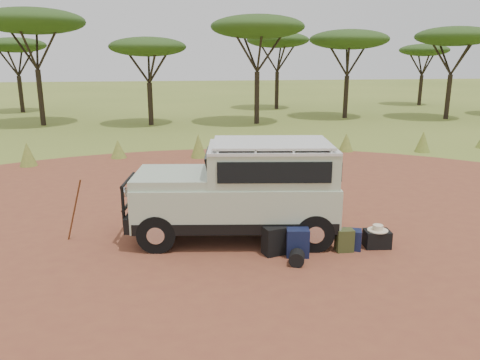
{
  "coord_description": "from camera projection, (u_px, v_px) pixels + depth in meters",
  "views": [
    {
      "loc": [
        -1.18,
        -8.67,
        3.69
      ],
      "look_at": [
        0.43,
        1.46,
        1.0
      ],
      "focal_mm": 35.0,
      "sensor_mm": 36.0,
      "label": 1
    }
  ],
  "objects": [
    {
      "name": "safari_hat",
      "position": [
        378.0,
        229.0,
        9.29
      ],
      "size": [
        0.41,
        0.41,
        0.12
      ],
      "color": "beige",
      "rests_on": "hard_case"
    },
    {
      "name": "grass_fringe",
      "position": [
        202.0,
        148.0,
        17.59
      ],
      "size": [
        36.6,
        1.6,
        0.9
      ],
      "color": "olive",
      "rests_on": "ground"
    },
    {
      "name": "dirt_clearing",
      "position": [
        230.0,
        247.0,
        9.39
      ],
      "size": [
        23.0,
        23.0,
        0.01
      ],
      "primitive_type": "cylinder",
      "color": "brown",
      "rests_on": "ground"
    },
    {
      "name": "acacia_treeline",
      "position": [
        196.0,
        37.0,
        27.2
      ],
      "size": [
        46.7,
        13.2,
        6.26
      ],
      "color": "black",
      "rests_on": "ground"
    },
    {
      "name": "walking_staff",
      "position": [
        74.0,
        210.0,
        9.53
      ],
      "size": [
        0.43,
        0.26,
        1.35
      ],
      "primitive_type": "cylinder",
      "rotation": [
        0.32,
        0.0,
        1.06
      ],
      "color": "brown",
      "rests_on": "ground"
    },
    {
      "name": "backpack_olive",
      "position": [
        344.0,
        240.0,
        9.14
      ],
      "size": [
        0.34,
        0.25,
        0.46
      ],
      "primitive_type": "cube",
      "rotation": [
        0.0,
        0.0,
        -0.03
      ],
      "color": "#3C431E",
      "rests_on": "ground"
    },
    {
      "name": "duffel_navy",
      "position": [
        352.0,
        240.0,
        9.24
      ],
      "size": [
        0.44,
        0.39,
        0.41
      ],
      "primitive_type": "cube",
      "rotation": [
        0.0,
        0.0,
        -0.39
      ],
      "color": "#131C3E",
      "rests_on": "ground"
    },
    {
      "name": "safari_vehicle",
      "position": [
        242.0,
        192.0,
        9.65
      ],
      "size": [
        4.43,
        2.26,
        2.06
      ],
      "rotation": [
        0.0,
        0.0,
        -0.14
      ],
      "color": "#A9BCA0",
      "rests_on": "ground"
    },
    {
      "name": "stuff_sack",
      "position": [
        297.0,
        258.0,
        8.54
      ],
      "size": [
        0.36,
        0.36,
        0.28
      ],
      "primitive_type": "cylinder",
      "rotation": [
        1.57,
        0.0,
        -0.33
      ],
      "color": "black",
      "rests_on": "ground"
    },
    {
      "name": "backpack_black",
      "position": [
        274.0,
        241.0,
        8.99
      ],
      "size": [
        0.48,
        0.4,
        0.56
      ],
      "primitive_type": "cube",
      "rotation": [
        0.0,
        0.0,
        0.26
      ],
      "color": "black",
      "rests_on": "ground"
    },
    {
      "name": "ground",
      "position": [
        230.0,
        247.0,
        9.39
      ],
      "size": [
        140.0,
        140.0,
        0.0
      ],
      "primitive_type": "plane",
      "color": "olive",
      "rests_on": "ground"
    },
    {
      "name": "hard_case",
      "position": [
        377.0,
        239.0,
        9.35
      ],
      "size": [
        0.53,
        0.4,
        0.35
      ],
      "primitive_type": "cube",
      "rotation": [
        0.0,
        0.0,
        -0.1
      ],
      "color": "black",
      "rests_on": "ground"
    },
    {
      "name": "backpack_navy",
      "position": [
        297.0,
        243.0,
        8.9
      ],
      "size": [
        0.47,
        0.37,
        0.56
      ],
      "primitive_type": "cube",
      "rotation": [
        0.0,
        0.0,
        -0.16
      ],
      "color": "#131C3E",
      "rests_on": "ground"
    }
  ]
}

